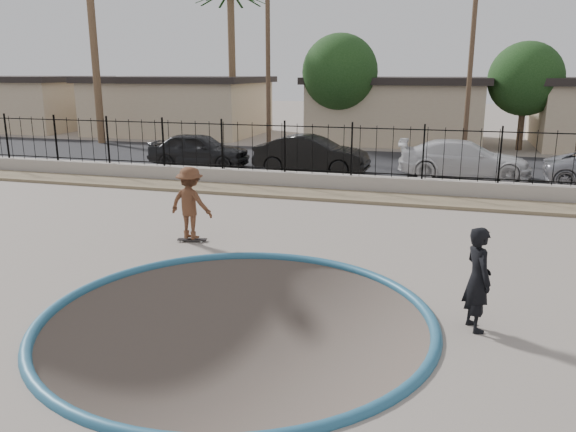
% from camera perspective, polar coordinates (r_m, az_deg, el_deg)
% --- Properties ---
extents(ground, '(120.00, 120.00, 2.20)m').
position_cam_1_polar(ground, '(22.44, 7.06, 0.61)').
color(ground, slate).
rests_on(ground, ground).
extents(bowl_pit, '(6.84, 6.84, 1.80)m').
position_cam_1_polar(bowl_pit, '(10.11, -5.19, -10.30)').
color(bowl_pit, '#473D36').
rests_on(bowl_pit, ground).
extents(coping_ring, '(7.04, 7.04, 0.20)m').
position_cam_1_polar(coping_ring, '(10.11, -5.19, -10.30)').
color(coping_ring, '#255A79').
rests_on(coping_ring, ground).
extents(rock_strip, '(42.00, 1.60, 0.11)m').
position_cam_1_polar(rock_strip, '(19.49, 5.80, 2.02)').
color(rock_strip, '#857757').
rests_on(rock_strip, ground).
extents(retaining_wall, '(42.00, 0.45, 0.60)m').
position_cam_1_polar(retaining_wall, '(20.50, 6.39, 3.32)').
color(retaining_wall, gray).
rests_on(retaining_wall, ground).
extents(fence, '(40.00, 0.04, 1.80)m').
position_cam_1_polar(fence, '(20.30, 6.49, 6.65)').
color(fence, black).
rests_on(fence, retaining_wall).
extents(street, '(90.00, 8.00, 0.04)m').
position_cam_1_polar(street, '(27.07, 8.88, 5.34)').
color(street, black).
rests_on(street, ground).
extents(house_west_far, '(10.60, 8.60, 3.90)m').
position_cam_1_polar(house_west_far, '(47.86, -25.19, 10.42)').
color(house_west_far, tan).
rests_on(house_west_far, ground).
extents(house_west, '(11.60, 8.60, 3.90)m').
position_cam_1_polar(house_west, '(40.53, -10.95, 11.02)').
color(house_west, tan).
rests_on(house_west, ground).
extents(house_center, '(10.60, 8.60, 3.90)m').
position_cam_1_polar(house_center, '(36.26, 11.06, 10.64)').
color(house_center, tan).
rests_on(house_center, ground).
extents(palm_left, '(2.30, 2.30, 11.30)m').
position_cam_1_polar(palm_left, '(36.10, -19.42, 19.61)').
color(palm_left, brown).
rests_on(palm_left, ground).
extents(palm_mid, '(2.30, 2.30, 9.30)m').
position_cam_1_polar(palm_mid, '(36.20, -5.79, 18.29)').
color(palm_mid, brown).
rests_on(palm_mid, ground).
extents(utility_pole_left, '(1.70, 0.24, 9.00)m').
position_cam_1_polar(utility_pole_left, '(30.05, -2.04, 15.36)').
color(utility_pole_left, '#473323').
rests_on(utility_pole_left, ground).
extents(utility_pole_mid, '(1.70, 0.24, 9.50)m').
position_cam_1_polar(utility_pole_mid, '(28.54, 18.12, 15.24)').
color(utility_pole_mid, '#473323').
rests_on(utility_pole_mid, ground).
extents(street_tree_left, '(4.32, 4.32, 6.36)m').
position_cam_1_polar(street_tree_left, '(33.15, 5.31, 14.33)').
color(street_tree_left, '#473323').
rests_on(street_tree_left, ground).
extents(street_tree_mid, '(3.96, 3.96, 5.83)m').
position_cam_1_polar(street_tree_mid, '(33.71, 22.99, 12.69)').
color(street_tree_mid, '#473323').
rests_on(street_tree_mid, ground).
extents(skater, '(1.28, 0.86, 1.83)m').
position_cam_1_polar(skater, '(14.38, -9.86, 0.93)').
color(skater, brown).
rests_on(skater, ground).
extents(skateboard, '(0.77, 0.37, 0.06)m').
position_cam_1_polar(skateboard, '(14.60, -9.71, -2.37)').
color(skateboard, black).
rests_on(skateboard, ground).
extents(videographer, '(0.65, 0.77, 1.79)m').
position_cam_1_polar(videographer, '(9.87, 18.72, -6.09)').
color(videographer, black).
rests_on(videographer, ground).
extents(car_a, '(4.59, 1.96, 1.55)m').
position_cam_1_polar(car_a, '(25.76, -9.03, 6.66)').
color(car_a, black).
rests_on(car_a, street).
extents(car_b, '(4.85, 1.81, 1.58)m').
position_cam_1_polar(car_b, '(23.86, 2.40, 6.25)').
color(car_b, black).
rests_on(car_b, street).
extents(car_c, '(5.27, 2.30, 1.51)m').
position_cam_1_polar(car_c, '(23.91, 17.42, 5.54)').
color(car_c, silver).
rests_on(car_c, street).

